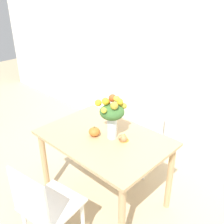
# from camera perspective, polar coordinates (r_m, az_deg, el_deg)

# --- Properties ---
(ground_plane) EXTENTS (12.00, 12.00, 0.00)m
(ground_plane) POSITION_cam_1_polar(r_m,az_deg,el_deg) (2.99, -1.49, -18.17)
(ground_plane) COLOR tan
(wall_back) EXTENTS (8.00, 0.06, 2.70)m
(wall_back) POSITION_cam_1_polar(r_m,az_deg,el_deg) (3.25, 14.59, 12.26)
(wall_back) COLOR white
(wall_back) RESTS_ON ground_plane
(dining_table) EXTENTS (1.21, 0.83, 0.78)m
(dining_table) POSITION_cam_1_polar(r_m,az_deg,el_deg) (2.57, -1.66, -7.62)
(dining_table) COLOR tan
(dining_table) RESTS_ON ground_plane
(flower_vase) EXTENTS (0.26, 0.26, 0.42)m
(flower_vase) POSITION_cam_1_polar(r_m,az_deg,el_deg) (2.38, -0.01, -0.42)
(flower_vase) COLOR silver
(flower_vase) RESTS_ON dining_table
(pumpkin) EXTENTS (0.11, 0.11, 0.10)m
(pumpkin) POSITION_cam_1_polar(r_m,az_deg,el_deg) (2.51, -3.86, -4.30)
(pumpkin) COLOR orange
(pumpkin) RESTS_ON dining_table
(turkey_figurine) EXTENTS (0.09, 0.12, 0.07)m
(turkey_figurine) POSITION_cam_1_polar(r_m,az_deg,el_deg) (2.43, 2.50, -5.57)
(turkey_figurine) COLOR #A87A4C
(turkey_figurine) RESTS_ON dining_table
(dining_chair_near_window) EXTENTS (0.47, 0.47, 0.89)m
(dining_chair_near_window) POSITION_cam_1_polar(r_m,az_deg,el_deg) (3.20, 6.68, -4.32)
(dining_chair_near_window) COLOR white
(dining_chair_near_window) RESTS_ON ground_plane
(dining_chair_far_side) EXTENTS (0.48, 0.48, 0.89)m
(dining_chair_far_side) POSITION_cam_1_polar(r_m,az_deg,el_deg) (2.30, -14.23, -19.68)
(dining_chair_far_side) COLOR white
(dining_chair_far_side) RESTS_ON ground_plane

